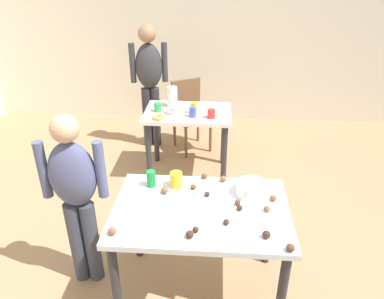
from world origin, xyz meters
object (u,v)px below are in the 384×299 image
at_px(dining_table_far, 188,123).
at_px(pitcher_far, 172,97).
at_px(chair_far_table, 190,111).
at_px(soda_can, 151,179).
at_px(person_adult_far, 149,77).
at_px(mixing_bowl, 252,189).
at_px(person_girl_near, 75,191).
at_px(dining_table_near, 201,221).

distance_m(dining_table_far, pitcher_far, 0.33).
relative_size(chair_far_table, soda_can, 7.13).
bearing_deg(person_adult_far, mixing_bowl, -63.27).
distance_m(dining_table_far, person_girl_near, 1.74).
height_order(dining_table_far, pitcher_far, pitcher_far).
bearing_deg(dining_table_near, soda_can, 146.50).
height_order(mixing_bowl, soda_can, soda_can).
height_order(person_girl_near, person_adult_far, person_adult_far).
xyz_separation_m(chair_far_table, person_adult_far, (-0.49, 0.02, 0.42)).
relative_size(dining_table_near, person_adult_far, 0.76).
bearing_deg(mixing_bowl, soda_can, 175.87).
bearing_deg(dining_table_far, person_adult_far, 127.92).
bearing_deg(dining_table_near, pitcher_far, 102.54).
height_order(dining_table_far, chair_far_table, chair_far_table).
relative_size(person_adult_far, pitcher_far, 6.98).
distance_m(dining_table_far, chair_far_table, 0.66).
distance_m(dining_table_far, person_adult_far, 0.90).
bearing_deg(pitcher_far, person_adult_far, 122.57).
distance_m(soda_can, pitcher_far, 1.57).
relative_size(dining_table_far, soda_can, 7.51).
bearing_deg(dining_table_near, mixing_bowl, 29.38).
distance_m(dining_table_far, soda_can, 1.46).
relative_size(person_adult_far, soda_can, 12.52).
bearing_deg(mixing_bowl, chair_far_table, 105.61).
bearing_deg(chair_far_table, dining_table_far, -87.10).
bearing_deg(person_girl_near, person_adult_far, 87.08).
height_order(dining_table_near, soda_can, soda_can).
bearing_deg(person_girl_near, dining_table_far, 68.43).
relative_size(dining_table_near, mixing_bowl, 5.32).
height_order(person_adult_far, soda_can, person_adult_far).
bearing_deg(mixing_bowl, person_girl_near, -174.14).
height_order(person_adult_far, mixing_bowl, person_adult_far).
bearing_deg(pitcher_far, mixing_bowl, -65.33).
xyz_separation_m(dining_table_far, soda_can, (-0.15, -1.44, 0.20)).
bearing_deg(person_adult_far, soda_can, -79.89).
distance_m(dining_table_near, person_girl_near, 0.88).
bearing_deg(mixing_bowl, pitcher_far, 114.67).
bearing_deg(soda_can, chair_far_table, 86.93).
relative_size(person_girl_near, mixing_bowl, 6.25).
xyz_separation_m(person_girl_near, mixing_bowl, (1.20, 0.12, -0.01)).
bearing_deg(mixing_bowl, dining_table_near, -150.62).
xyz_separation_m(person_adult_far, mixing_bowl, (1.08, -2.15, -0.12)).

